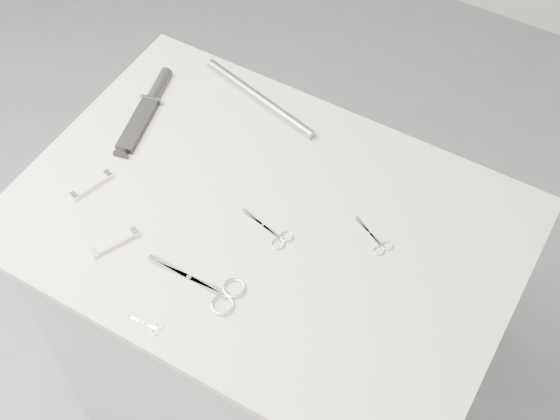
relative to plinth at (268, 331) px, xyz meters
The scene contains 11 objects.
ground 0.46m from the plinth, ahead, with size 4.00×4.00×0.01m, color slate.
plinth is the anchor object (origin of this frame).
display_board 0.46m from the plinth, ahead, with size 1.00×0.70×0.02m, color beige.
large_shears 0.51m from the plinth, 89.61° to the right, with size 0.20×0.09×0.01m.
embroidery_scissors_a 0.47m from the plinth, 31.74° to the right, with size 0.12×0.06×0.00m.
embroidery_scissors_b 0.52m from the plinth, 17.17° to the left, with size 0.10×0.07×0.00m.
tiny_scissors 0.57m from the plinth, 100.75° to the right, with size 0.06×0.03×0.00m.
sheathed_knife 0.63m from the plinth, 161.10° to the left, with size 0.09×0.25×0.03m.
pocket_knife_a 0.56m from the plinth, 138.53° to the right, with size 0.06×0.10×0.01m.
pocket_knife_b 0.60m from the plinth, 163.08° to the right, with size 0.05×0.10×0.01m.
metal_rail 0.58m from the plinth, 122.95° to the left, with size 0.02×0.02×0.32m, color gray.
Camera 1 is at (0.48, -0.77, 2.18)m, focal length 50.00 mm.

